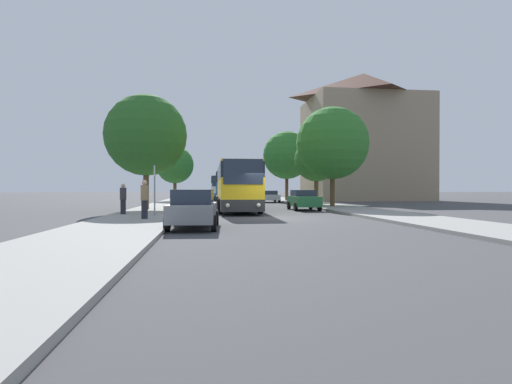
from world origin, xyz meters
TOP-DOWN VIEW (x-y plane):
  - ground_plane at (0.00, 0.00)m, footprint 300.00×300.00m
  - sidewalk_left at (-7.00, 0.00)m, footprint 4.00×120.00m
  - sidewalk_right at (7.00, 0.00)m, footprint 4.00×120.00m
  - building_right_background at (18.13, 31.67)m, footprint 15.14×12.05m
  - bus_front at (-1.37, 6.88)m, footprint 2.91×11.75m
  - bus_middle at (-1.27, 22.41)m, footprint 2.93×11.31m
  - bus_rear at (-1.44, 38.88)m, footprint 3.12×12.16m
  - parked_car_left_curb at (-4.01, -5.24)m, footprint 2.11×4.31m
  - parked_car_right_near at (3.66, 7.48)m, footprint 1.98×4.23m
  - parked_car_right_far at (3.72, 24.34)m, footprint 2.11×4.20m
  - bus_stop_sign at (-6.30, 0.62)m, footprint 0.08×0.45m
  - pedestrian_waiting_near at (-6.47, -1.76)m, footprint 0.36×0.36m
  - pedestrian_waiting_far at (-8.23, 1.98)m, footprint 0.36×0.36m
  - tree_left_near at (-7.82, 7.79)m, footprint 5.82×5.82m
  - tree_left_far at (-7.35, 27.55)m, footprint 4.52×4.52m
  - tree_right_near at (6.73, 14.96)m, footprint 4.10×4.10m
  - tree_right_mid at (6.62, 28.40)m, footprint 6.07×6.07m
  - tree_right_far at (6.87, 10.54)m, footprint 6.00×6.00m

SIDE VIEW (x-z plane):
  - ground_plane at x=0.00m, z-range 0.00..0.00m
  - sidewalk_left at x=-7.00m, z-range 0.00..0.15m
  - sidewalk_right at x=7.00m, z-range 0.00..0.15m
  - parked_car_right_far at x=3.72m, z-range 0.04..1.41m
  - parked_car_right_near at x=3.66m, z-range 0.04..1.54m
  - parked_car_left_curb at x=-4.01m, z-range 0.02..1.60m
  - pedestrian_waiting_far at x=-8.23m, z-range 0.16..1.90m
  - pedestrian_waiting_near at x=-6.47m, z-range 0.17..2.04m
  - bus_middle at x=-1.27m, z-range 0.12..3.41m
  - bus_front at x=-1.37m, z-range 0.12..3.44m
  - bus_rear at x=-1.44m, z-range 0.12..3.51m
  - bus_stop_sign at x=-6.30m, z-range 0.47..3.21m
  - tree_right_near at x=6.73m, z-range 1.20..7.42m
  - tree_left_far at x=-7.35m, z-range 1.18..7.77m
  - tree_right_far at x=6.87m, z-range 1.26..9.48m
  - tree_left_near at x=-7.82m, z-range 1.33..9.53m
  - tree_right_mid at x=6.62m, z-range 1.47..10.22m
  - building_right_background at x=18.13m, z-range 0.00..17.60m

